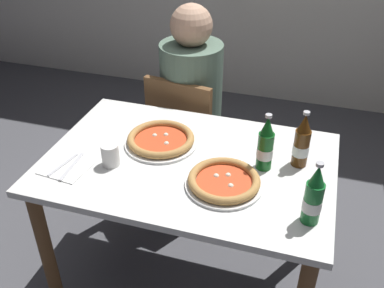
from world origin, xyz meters
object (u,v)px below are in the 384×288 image
object	(u,v)px
beer_bottle_left	(302,143)
napkin_with_cutlery	(68,166)
beer_bottle_right	(313,197)
paper_cup	(110,155)
pizza_margherita_near	(161,140)
pizza_marinara_far	(224,181)
diner_seated	(191,114)
dining_table_main	(189,182)
chair_behind_table	(187,133)
beer_bottle_center	(265,146)

from	to	relation	value
beer_bottle_left	napkin_with_cutlery	size ratio (longest dim) A/B	1.24
beer_bottle_right	napkin_with_cutlery	xyz separation A→B (m)	(-0.97, 0.03, -0.10)
beer_bottle_left	paper_cup	world-z (taller)	beer_bottle_left
pizza_margherita_near	pizza_marinara_far	bearing A→B (deg)	-31.33
beer_bottle_left	napkin_with_cutlery	world-z (taller)	beer_bottle_left
pizza_margherita_near	paper_cup	distance (m)	0.25
diner_seated	pizza_margherita_near	distance (m)	0.61
beer_bottle_right	napkin_with_cutlery	world-z (taller)	beer_bottle_right
dining_table_main	paper_cup	distance (m)	0.36
dining_table_main	paper_cup	size ratio (longest dim) A/B	12.63
pizza_margherita_near	napkin_with_cutlery	bearing A→B (deg)	-137.94
beer_bottle_left	beer_bottle_right	bearing A→B (deg)	-78.14
diner_seated	beer_bottle_left	distance (m)	0.88
dining_table_main	napkin_with_cutlery	xyz separation A→B (m)	(-0.46, -0.19, 0.12)
chair_behind_table	pizza_marinara_far	xyz separation A→B (m)	(0.38, -0.73, 0.29)
beer_bottle_left	beer_bottle_right	distance (m)	0.34
chair_behind_table	beer_bottle_left	distance (m)	0.90
beer_bottle_left	napkin_with_cutlery	distance (m)	0.95
pizza_margherita_near	beer_bottle_left	world-z (taller)	beer_bottle_left
dining_table_main	beer_bottle_center	xyz separation A→B (m)	(0.31, 0.04, 0.22)
diner_seated	pizza_marinara_far	bearing A→B (deg)	-64.38
diner_seated	paper_cup	distance (m)	0.82
dining_table_main	beer_bottle_center	distance (m)	0.38
beer_bottle_right	napkin_with_cutlery	bearing A→B (deg)	178.31
pizza_marinara_far	beer_bottle_left	bearing A→B (deg)	41.28
dining_table_main	chair_behind_table	world-z (taller)	chair_behind_table
diner_seated	beer_bottle_center	bearing A→B (deg)	-50.94
beer_bottle_center	napkin_with_cutlery	xyz separation A→B (m)	(-0.77, -0.24, -0.10)
pizza_marinara_far	beer_bottle_right	world-z (taller)	beer_bottle_right
diner_seated	beer_bottle_right	world-z (taller)	diner_seated
chair_behind_table	beer_bottle_center	xyz separation A→B (m)	(0.51, -0.57, 0.37)
chair_behind_table	pizza_margherita_near	bearing A→B (deg)	103.74
beer_bottle_left	diner_seated	bearing A→B (deg)	139.05
pizza_margherita_near	beer_bottle_center	size ratio (longest dim) A/B	1.30
beer_bottle_left	beer_bottle_center	size ratio (longest dim) A/B	1.00
diner_seated	beer_bottle_center	distance (m)	0.84
beer_bottle_left	paper_cup	size ratio (longest dim) A/B	2.60
pizza_marinara_far	napkin_with_cutlery	xyz separation A→B (m)	(-0.64, -0.07, -0.02)
dining_table_main	pizza_marinara_far	xyz separation A→B (m)	(0.18, -0.12, 0.14)
beer_bottle_left	beer_bottle_right	size ratio (longest dim) A/B	1.00
beer_bottle_center	napkin_with_cutlery	size ratio (longest dim) A/B	1.24
beer_bottle_left	beer_bottle_center	xyz separation A→B (m)	(-0.14, -0.06, 0.00)
diner_seated	beer_bottle_left	xyz separation A→B (m)	(0.64, -0.55, 0.27)
chair_behind_table	napkin_with_cutlery	distance (m)	0.88
beer_bottle_right	chair_behind_table	bearing A→B (deg)	130.71
chair_behind_table	paper_cup	distance (m)	0.80
chair_behind_table	beer_bottle_center	size ratio (longest dim) A/B	3.44
dining_table_main	napkin_with_cutlery	size ratio (longest dim) A/B	6.05
paper_cup	chair_behind_table	bearing A→B (deg)	82.87
diner_seated	napkin_with_cutlery	bearing A→B (deg)	-107.32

